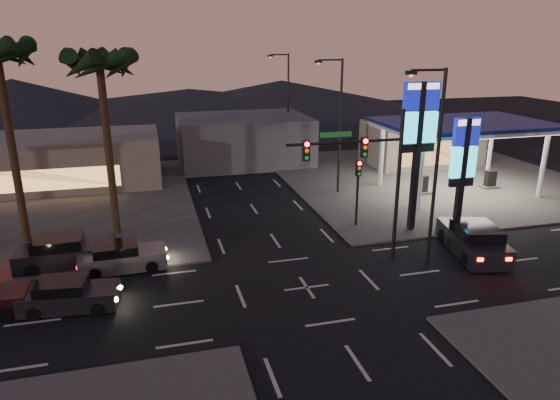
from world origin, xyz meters
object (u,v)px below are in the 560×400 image
object	(u,v)px
gas_station	(463,127)
car_lane_a_front	(68,295)
car_lane_b_front	(122,257)
traffic_signal_mast	(368,166)
pylon_sign_tall	(419,127)
car_lane_b_mid	(65,252)
pylon_sign_short	(464,158)
suv_station	(473,240)

from	to	relation	value
gas_station	car_lane_a_front	bearing A→B (deg)	-157.30
gas_station	car_lane_b_front	world-z (taller)	gas_station
traffic_signal_mast	gas_station	bearing A→B (deg)	39.28
pylon_sign_tall	traffic_signal_mast	world-z (taller)	pylon_sign_tall
car_lane_a_front	gas_station	bearing A→B (deg)	22.70
car_lane_b_mid	pylon_sign_tall	bearing A→B (deg)	-0.14
pylon_sign_tall	traffic_signal_mast	bearing A→B (deg)	-143.48
gas_station	pylon_sign_tall	world-z (taller)	pylon_sign_tall
pylon_sign_short	traffic_signal_mast	world-z (taller)	traffic_signal_mast
gas_station	suv_station	xyz separation A→B (m)	(-6.02, -10.60, -4.26)
car_lane_b_mid	suv_station	bearing A→B (deg)	-10.99
car_lane_b_mid	car_lane_b_front	bearing A→B (deg)	-22.97
gas_station	car_lane_b_front	bearing A→B (deg)	-162.65
car_lane_a_front	car_lane_b_front	bearing A→B (deg)	58.77
car_lane_b_front	car_lane_b_mid	world-z (taller)	car_lane_b_mid
pylon_sign_short	suv_station	size ratio (longest dim) A/B	1.24
pylon_sign_short	traffic_signal_mast	xyz separation A→B (m)	(-7.24, -2.51, 0.57)
pylon_sign_tall	car_lane_a_front	distance (m)	20.52
gas_station	car_lane_b_mid	bearing A→B (deg)	-166.75
pylon_sign_tall	car_lane_a_front	size ratio (longest dim) A/B	2.08
traffic_signal_mast	pylon_sign_short	bearing A→B (deg)	19.13
car_lane_a_front	suv_station	distance (m)	20.63
pylon_sign_tall	car_lane_b_mid	bearing A→B (deg)	179.86
pylon_sign_short	traffic_signal_mast	size ratio (longest dim) A/B	0.88
pylon_sign_tall	car_lane_a_front	bearing A→B (deg)	-166.36
gas_station	pylon_sign_short	size ratio (longest dim) A/B	1.74
car_lane_b_mid	suv_station	xyz separation A→B (m)	(21.37, -4.15, 0.07)
suv_station	pylon_sign_tall	bearing A→B (deg)	109.85
pylon_sign_tall	car_lane_b_mid	size ratio (longest dim) A/B	1.78
gas_station	car_lane_b_mid	world-z (taller)	gas_station
car_lane_b_front	pylon_sign_tall	bearing A→B (deg)	3.91
pylon_sign_short	suv_station	xyz separation A→B (m)	(-1.02, -3.10, -3.83)
car_lane_a_front	car_lane_b_front	world-z (taller)	car_lane_b_front
gas_station	traffic_signal_mast	bearing A→B (deg)	-140.72
traffic_signal_mast	car_lane_b_front	size ratio (longest dim) A/B	1.79
car_lane_b_mid	suv_station	distance (m)	21.77
pylon_sign_tall	car_lane_b_front	distance (m)	18.01
gas_station	traffic_signal_mast	distance (m)	15.82
pylon_sign_short	pylon_sign_tall	bearing A→B (deg)	158.20
gas_station	car_lane_b_mid	distance (m)	28.47
car_lane_a_front	suv_station	bearing A→B (deg)	1.51
gas_station	pylon_sign_tall	distance (m)	10.01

